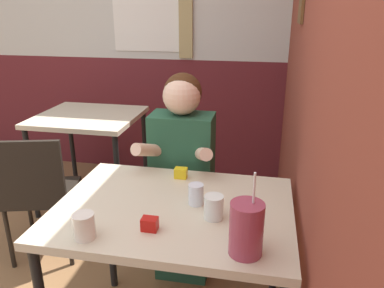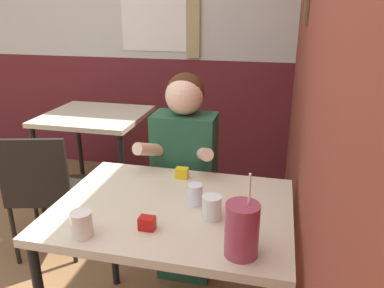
% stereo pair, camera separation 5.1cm
% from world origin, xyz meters
% --- Properties ---
extents(brick_wall_right, '(0.08, 4.37, 2.70)m').
position_xyz_m(brick_wall_right, '(1.14, 1.19, 1.35)').
color(brick_wall_right, brown).
rests_on(brick_wall_right, ground_plane).
extents(back_wall, '(5.22, 0.09, 2.70)m').
position_xyz_m(back_wall, '(-0.01, 2.40, 1.36)').
color(back_wall, silver).
rests_on(back_wall, ground_plane).
extents(main_table, '(0.99, 0.73, 0.76)m').
position_xyz_m(main_table, '(0.59, 0.37, 0.69)').
color(main_table, beige).
rests_on(main_table, ground_plane).
extents(background_table, '(0.77, 0.70, 0.76)m').
position_xyz_m(background_table, '(-0.40, 1.61, 0.67)').
color(background_table, beige).
rests_on(background_table, ground_plane).
extents(chair_near_window, '(0.49, 0.49, 0.85)m').
position_xyz_m(chair_near_window, '(-0.40, 0.87, 0.49)').
color(chair_near_window, black).
rests_on(chair_near_window, ground_plane).
extents(person_seated, '(0.42, 0.40, 1.23)m').
position_xyz_m(person_seated, '(0.51, 0.89, 0.65)').
color(person_seated, '#235138').
rests_on(person_seated, ground_plane).
extents(cocktail_pitcher, '(0.12, 0.12, 0.31)m').
position_xyz_m(cocktail_pitcher, '(0.91, 0.10, 0.86)').
color(cocktail_pitcher, '#99384C').
rests_on(cocktail_pitcher, main_table).
extents(glass_near_pitcher, '(0.06, 0.06, 0.09)m').
position_xyz_m(glass_near_pitcher, '(0.68, 0.40, 0.81)').
color(glass_near_pitcher, silver).
rests_on(glass_near_pitcher, main_table).
extents(glass_center, '(0.08, 0.08, 0.10)m').
position_xyz_m(glass_center, '(0.77, 0.31, 0.81)').
color(glass_center, silver).
rests_on(glass_center, main_table).
extents(glass_far_side, '(0.08, 0.08, 0.10)m').
position_xyz_m(glass_far_side, '(0.33, 0.08, 0.81)').
color(glass_far_side, silver).
rests_on(glass_far_side, main_table).
extents(condiment_ketchup, '(0.06, 0.04, 0.05)m').
position_xyz_m(condiment_ketchup, '(0.55, 0.18, 0.79)').
color(condiment_ketchup, '#B7140F').
rests_on(condiment_ketchup, main_table).
extents(condiment_mustard, '(0.06, 0.04, 0.05)m').
position_xyz_m(condiment_mustard, '(0.56, 0.64, 0.79)').
color(condiment_mustard, yellow).
rests_on(condiment_mustard, main_table).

